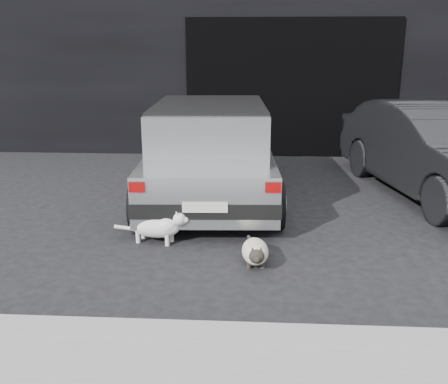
# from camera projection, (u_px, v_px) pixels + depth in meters

# --- Properties ---
(ground) EXTENTS (80.00, 80.00, 0.00)m
(ground) POSITION_uv_depth(u_px,v_px,m) (228.00, 223.00, 6.10)
(ground) COLOR black
(ground) RESTS_ON ground
(building_facade) EXTENTS (34.00, 4.00, 5.00)m
(building_facade) POSITION_uv_depth(u_px,v_px,m) (287.00, 27.00, 11.09)
(building_facade) COLOR black
(building_facade) RESTS_ON ground
(garage_opening) EXTENTS (4.00, 0.10, 2.60)m
(garage_opening) POSITION_uv_depth(u_px,v_px,m) (291.00, 89.00, 9.50)
(garage_opening) COLOR black
(garage_opening) RESTS_ON ground
(curb) EXTENTS (18.00, 0.25, 0.12)m
(curb) POSITION_uv_depth(u_px,v_px,m) (349.00, 342.00, 3.54)
(curb) COLOR gray
(curb) RESTS_ON ground
(silver_hatchback) EXTENTS (1.97, 3.75, 1.35)m
(silver_hatchback) POSITION_uv_depth(u_px,v_px,m) (210.00, 147.00, 6.88)
(silver_hatchback) COLOR #A4A6A9
(silver_hatchback) RESTS_ON ground
(second_car) EXTENTS (2.17, 4.23, 1.33)m
(second_car) POSITION_uv_depth(u_px,v_px,m) (439.00, 150.00, 7.04)
(second_car) COLOR black
(second_car) RESTS_ON ground
(cat_siamese) EXTENTS (0.29, 0.79, 0.27)m
(cat_siamese) POSITION_uv_depth(u_px,v_px,m) (255.00, 252.00, 4.92)
(cat_siamese) COLOR beige
(cat_siamese) RESTS_ON ground
(cat_white) EXTENTS (0.85, 0.39, 0.40)m
(cat_white) POSITION_uv_depth(u_px,v_px,m) (158.00, 225.00, 5.45)
(cat_white) COLOR silver
(cat_white) RESTS_ON ground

